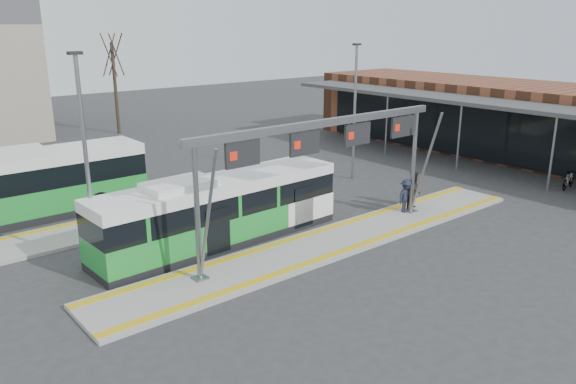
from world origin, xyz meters
The scene contains 16 objects.
ground centered at (0.00, 0.00, 0.00)m, with size 120.00×120.00×0.00m, color #2D2D30.
platform_main centered at (0.00, 0.00, 0.07)m, with size 22.00×3.00×0.15m, color gray.
platform_second centered at (-4.00, 8.00, 0.07)m, with size 20.00×3.00×0.15m, color gray.
tactile_main centered at (0.00, 0.00, 0.16)m, with size 22.00×2.65×0.02m.
tactile_second centered at (-4.00, 9.15, 0.16)m, with size 20.00×0.35×0.02m.
gantry centered at (-0.35, 0.25, 4.30)m, with size 13.00×1.68×5.20m.
station_building centered at (21.83, 4.00, 2.53)m, with size 11.50×32.00×5.00m.
hero_bus centered at (-3.80, 3.11, 1.42)m, with size 11.35×2.78×3.10m.
bg_bus_green centered at (-10.00, 11.66, 1.57)m, with size 12.74×2.74×3.18m.
passenger_a centered at (6.64, 1.10, 1.03)m, with size 0.64×0.42×1.75m, color black.
passenger_b centered at (6.00, 0.54, 1.11)m, with size 0.93×0.72×1.91m, color black.
passenger_c centered at (5.22, 0.42, 0.98)m, with size 1.08×0.62×1.67m, color #1C2032.
bicycle_d centered at (15.94, -2.60, 0.52)m, with size 0.48×1.72×1.03m, color gray.
tree_mid centered at (3.36, 30.09, 6.53)m, with size 1.40×1.40×8.61m.
lamp_west centered at (-8.87, 4.02, 4.31)m, with size 0.50×0.25×8.13m.
lamp_east centered at (8.09, 6.78, 4.23)m, with size 0.50×0.25×7.98m.
Camera 1 is at (-15.91, -16.08, 9.03)m, focal length 35.00 mm.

